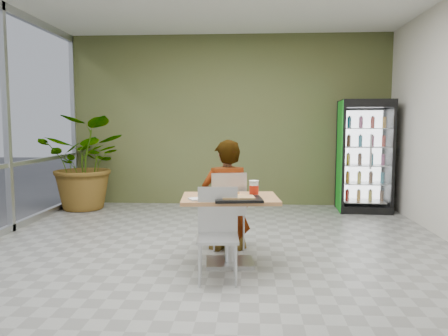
% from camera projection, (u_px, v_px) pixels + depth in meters
% --- Properties ---
extents(ground, '(7.00, 7.00, 0.00)m').
position_uv_depth(ground, '(213.00, 260.00, 4.92)').
color(ground, gray).
rests_on(ground, ground).
extents(room_envelope, '(6.00, 7.00, 3.20)m').
position_uv_depth(room_envelope, '(212.00, 118.00, 4.77)').
color(room_envelope, silver).
rests_on(room_envelope, ground).
extents(dining_table, '(1.08, 0.80, 0.75)m').
position_uv_depth(dining_table, '(230.00, 216.00, 4.72)').
color(dining_table, '#B47A4D').
rests_on(dining_table, ground).
extents(chair_far, '(0.50, 0.50, 0.95)m').
position_uv_depth(chair_far, '(228.00, 204.00, 5.29)').
color(chair_far, '#B2B4B6').
rests_on(chair_far, ground).
extents(chair_near, '(0.43, 0.43, 0.90)m').
position_uv_depth(chair_near, '(218.00, 226.00, 4.30)').
color(chair_near, '#B2B4B6').
rests_on(chair_near, ground).
extents(seated_woman, '(0.67, 0.51, 1.64)m').
position_uv_depth(seated_woman, '(226.00, 207.00, 5.34)').
color(seated_woman, black).
rests_on(seated_woman, ground).
extents(pizza_plate, '(0.33, 0.32, 0.03)m').
position_uv_depth(pizza_plate, '(232.00, 194.00, 4.75)').
color(pizza_plate, silver).
rests_on(pizza_plate, dining_table).
extents(soda_cup, '(0.10, 0.10, 0.18)m').
position_uv_depth(soda_cup, '(254.00, 189.00, 4.65)').
color(soda_cup, silver).
rests_on(soda_cup, dining_table).
extents(napkin_stack, '(0.19, 0.19, 0.02)m').
position_uv_depth(napkin_stack, '(197.00, 199.00, 4.49)').
color(napkin_stack, silver).
rests_on(napkin_stack, dining_table).
extents(cafeteria_tray, '(0.52, 0.41, 0.03)m').
position_uv_depth(cafeteria_tray, '(238.00, 199.00, 4.45)').
color(cafeteria_tray, black).
rests_on(cafeteria_tray, dining_table).
extents(beverage_fridge, '(0.94, 0.74, 1.95)m').
position_uv_depth(beverage_fridge, '(365.00, 156.00, 7.64)').
color(beverage_fridge, black).
rests_on(beverage_fridge, ground).
extents(potted_plant, '(1.60, 1.40, 1.68)m').
position_uv_depth(potted_plant, '(87.00, 163.00, 7.83)').
color(potted_plant, '#346E2C').
rests_on(potted_plant, ground).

